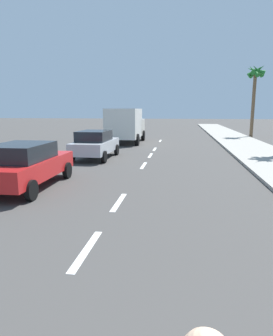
{
  "coord_description": "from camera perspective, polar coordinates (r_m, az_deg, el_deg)",
  "views": [
    {
      "loc": [
        1.76,
        4.21,
        2.7
      ],
      "look_at": [
        0.57,
        12.42,
        1.1
      ],
      "focal_mm": 32.23,
      "sensor_mm": 36.0,
      "label": 1
    }
  ],
  "objects": [
    {
      "name": "ground_plane",
      "position": [
        16.12,
        1.89,
        1.27
      ],
      "size": [
        160.0,
        160.0,
        0.0
      ],
      "primitive_type": "plane",
      "color": "#423F3D"
    },
    {
      "name": "sidewalk_strip",
      "position": [
        18.64,
        23.49,
        1.9
      ],
      "size": [
        3.6,
        80.0,
        0.14
      ],
      "primitive_type": "cube",
      "color": "#9E998E",
      "rests_on": "ground"
    },
    {
      "name": "lane_stripe_2",
      "position": [
        6.2,
        -9.44,
        -15.02
      ],
      "size": [
        0.16,
        1.8,
        0.01
      ],
      "primitive_type": "cube",
      "color": "white",
      "rests_on": "ground"
    },
    {
      "name": "lane_stripe_3",
      "position": [
        9.04,
        -3.36,
        -6.44
      ],
      "size": [
        0.16,
        1.8,
        0.01
      ],
      "primitive_type": "cube",
      "color": "white",
      "rests_on": "ground"
    },
    {
      "name": "lane_stripe_4",
      "position": [
        14.88,
        1.35,
        0.48
      ],
      "size": [
        0.16,
        1.8,
        0.01
      ],
      "primitive_type": "cube",
      "color": "white",
      "rests_on": "ground"
    },
    {
      "name": "lane_stripe_5",
      "position": [
        18.2,
        2.65,
        2.39
      ],
      "size": [
        0.16,
        1.8,
        0.01
      ],
      "primitive_type": "cube",
      "color": "white",
      "rests_on": "ground"
    },
    {
      "name": "lane_stripe_6",
      "position": [
        21.17,
        3.46,
        3.59
      ],
      "size": [
        0.16,
        1.8,
        0.01
      ],
      "primitive_type": "cube",
      "color": "white",
      "rests_on": "ground"
    },
    {
      "name": "lane_stripe_7",
      "position": [
        26.92,
        4.52,
        5.14
      ],
      "size": [
        0.16,
        1.8,
        0.01
      ],
      "primitive_type": "cube",
      "color": "white",
      "rests_on": "ground"
    },
    {
      "name": "parked_car_red",
      "position": [
        11.25,
        -20.46,
        0.71
      ],
      "size": [
        2.14,
        4.56,
        1.57
      ],
      "rotation": [
        0.0,
        0.0,
        0.02
      ],
      "color": "red",
      "rests_on": "ground"
    },
    {
      "name": "parked_car_silver",
      "position": [
        17.12,
        -7.83,
        4.58
      ],
      "size": [
        2.01,
        4.24,
        1.57
      ],
      "rotation": [
        0.0,
        0.0,
        -0.02
      ],
      "color": "#B7BABF",
      "rests_on": "ground"
    },
    {
      "name": "delivery_truck",
      "position": [
        25.17,
        -2.05,
        8.19
      ],
      "size": [
        2.71,
        6.25,
        2.8
      ],
      "rotation": [
        0.0,
        0.0,
        0.01
      ],
      "color": "beige",
      "rests_on": "ground"
    },
    {
      "name": "palm_tree_distant",
      "position": [
        32.09,
        21.54,
        15.44
      ],
      "size": [
        1.83,
        1.88,
        7.09
      ],
      "color": "brown",
      "rests_on": "ground"
    }
  ]
}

